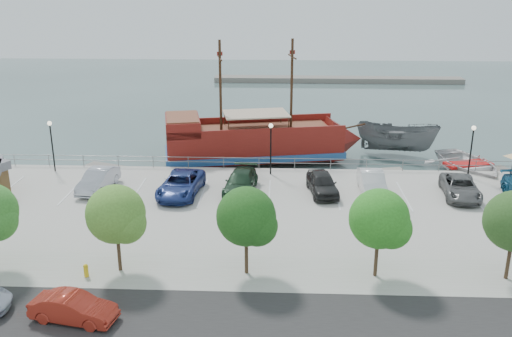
{
  "coord_description": "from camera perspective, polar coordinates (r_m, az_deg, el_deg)",
  "views": [
    {
      "loc": [
        0.73,
        -37.71,
        15.53
      ],
      "look_at": [
        -1.0,
        2.0,
        2.0
      ],
      "focal_mm": 40.0,
      "sensor_mm": 36.0,
      "label": 1
    }
  ],
  "objects": [
    {
      "name": "parked_car_c",
      "position": [
        42.63,
        -7.53,
        -1.57
      ],
      "size": [
        3.25,
        6.06,
        1.62
      ],
      "primitive_type": "imported",
      "rotation": [
        0.0,
        0.0,
        -0.1
      ],
      "color": "navy",
      "rests_on": "land_slab"
    },
    {
      "name": "dock_west",
      "position": [
        51.71,
        -13.77,
        -0.19
      ],
      "size": [
        6.61,
        4.09,
        0.37
      ],
      "primitive_type": "cube",
      "rotation": [
        0.0,
        0.0,
        -0.38
      ],
      "color": "gray",
      "rests_on": "ground"
    },
    {
      "name": "far_shore",
      "position": [
        94.55,
        8.18,
        8.79
      ],
      "size": [
        40.0,
        3.0,
        0.8
      ],
      "primitive_type": "cube",
      "color": "gray",
      "rests_on": "ground"
    },
    {
      "name": "parked_car_g",
      "position": [
        44.52,
        19.76,
        -1.77
      ],
      "size": [
        2.94,
        5.47,
        1.46
      ],
      "primitive_type": "imported",
      "rotation": [
        0.0,
        0.0,
        -0.1
      ],
      "color": "#606060",
      "rests_on": "land_slab"
    },
    {
      "name": "patrol_boat",
      "position": [
        56.23,
        13.9,
        2.75
      ],
      "size": [
        8.37,
        5.45,
        3.03
      ],
      "primitive_type": "imported",
      "rotation": [
        0.0,
        0.0,
        1.22
      ],
      "color": "slate",
      "rests_on": "ground"
    },
    {
      "name": "parked_car_d",
      "position": [
        42.83,
        -1.55,
        -1.38
      ],
      "size": [
        2.67,
        5.45,
        1.53
      ],
      "primitive_type": "imported",
      "rotation": [
        0.0,
        0.0,
        -0.1
      ],
      "color": "#1A3521",
      "rests_on": "land_slab"
    },
    {
      "name": "lamp_post_right",
      "position": [
        48.43,
        20.8,
        2.49
      ],
      "size": [
        0.36,
        0.36,
        4.28
      ],
      "color": "black",
      "rests_on": "land_slab"
    },
    {
      "name": "dock_mid",
      "position": [
        50.28,
        11.25,
        -0.55
      ],
      "size": [
        6.6,
        3.11,
        0.36
      ],
      "primitive_type": "cube",
      "rotation": [
        0.0,
        0.0,
        0.21
      ],
      "color": "gray",
      "rests_on": "ground"
    },
    {
      "name": "speedboat",
      "position": [
        52.4,
        20.42,
        0.11
      ],
      "size": [
        7.38,
        8.9,
        1.59
      ],
      "primitive_type": "imported",
      "rotation": [
        0.0,
        0.0,
        0.28
      ],
      "color": "silver",
      "rests_on": "ground"
    },
    {
      "name": "parked_car_b",
      "position": [
        44.79,
        -15.51,
        -1.12
      ],
      "size": [
        2.25,
        5.02,
        1.6
      ],
      "primitive_type": "imported",
      "rotation": [
        0.0,
        0.0,
        -0.12
      ],
      "color": "#AFB1BE",
      "rests_on": "land_slab"
    },
    {
      "name": "fire_hydrant",
      "position": [
        32.55,
        -16.64,
        -9.71
      ],
      "size": [
        0.27,
        0.27,
        0.78
      ],
      "rotation": [
        0.0,
        0.0,
        0.05
      ],
      "color": "yellow",
      "rests_on": "sidewalk"
    },
    {
      "name": "parked_car_e",
      "position": [
        42.75,
        6.64,
        -1.48
      ],
      "size": [
        2.53,
        4.96,
        1.62
      ],
      "primitive_type": "imported",
      "rotation": [
        0.0,
        0.0,
        0.14
      ],
      "color": "black",
      "rests_on": "land_slab"
    },
    {
      "name": "lamp_post_mid",
      "position": [
        45.97,
        1.49,
        2.9
      ],
      "size": [
        0.36,
        0.36,
        4.28
      ],
      "color": "black",
      "rests_on": "land_slab"
    },
    {
      "name": "parked_car_f",
      "position": [
        43.51,
        11.52,
        -1.37
      ],
      "size": [
        1.72,
        4.91,
        1.62
      ],
      "primitive_type": "imported",
      "rotation": [
        0.0,
        0.0,
        0.0
      ],
      "color": "white",
      "rests_on": "land_slab"
    },
    {
      "name": "ground",
      "position": [
        41.18,
        1.27,
        -4.87
      ],
      "size": [
        160.0,
        160.0,
        0.0
      ],
      "primitive_type": "plane",
      "color": "#354C48"
    },
    {
      "name": "street_sedan",
      "position": [
        28.89,
        -17.79,
        -13.15
      ],
      "size": [
        4.33,
        2.21,
        1.36
      ],
      "primitive_type": "imported",
      "rotation": [
        0.0,
        0.0,
        1.38
      ],
      "color": "#A8291B",
      "rests_on": "street"
    },
    {
      "name": "tree_d",
      "position": [
        30.26,
        -0.72,
        -5.05
      ],
      "size": [
        3.3,
        3.2,
        5.0
      ],
      "color": "#473321",
      "rests_on": "sidewalk"
    },
    {
      "name": "pirate_ship",
      "position": [
        52.55,
        1.22,
        2.71
      ],
      "size": [
        18.95,
        8.56,
        11.75
      ],
      "rotation": [
        0.0,
        0.0,
        0.2
      ],
      "color": "maroon",
      "rests_on": "ground"
    },
    {
      "name": "lamp_post_left",
      "position": [
        49.63,
        -19.8,
        2.98
      ],
      "size": [
        0.36,
        0.36,
        4.28
      ],
      "color": "black",
      "rests_on": "land_slab"
    },
    {
      "name": "seawall_railing",
      "position": [
        47.92,
        1.5,
        0.55
      ],
      "size": [
        50.0,
        0.06,
        1.0
      ],
      "color": "slate",
      "rests_on": "land_slab"
    },
    {
      "name": "tree_e",
      "position": [
        30.7,
        12.49,
        -5.16
      ],
      "size": [
        3.3,
        3.2,
        5.0
      ],
      "color": "#473321",
      "rests_on": "sidewalk"
    },
    {
      "name": "dock_east",
      "position": [
        52.31,
        20.68,
        -0.62
      ],
      "size": [
        8.11,
        4.57,
        0.45
      ],
      "primitive_type": "cube",
      "rotation": [
        0.0,
        0.0,
        0.32
      ],
      "color": "#6C655B",
      "rests_on": "ground"
    },
    {
      "name": "tree_c",
      "position": [
        31.42,
        -13.62,
        -4.68
      ],
      "size": [
        3.3,
        3.2,
        5.0
      ],
      "color": "#473321",
      "rests_on": "sidewalk"
    },
    {
      "name": "sidewalk",
      "position": [
        31.76,
        0.87,
        -10.44
      ],
      "size": [
        100.0,
        4.0,
        0.05
      ],
      "primitive_type": "cube",
      "color": "#A1A096",
      "rests_on": "land_slab"
    }
  ]
}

